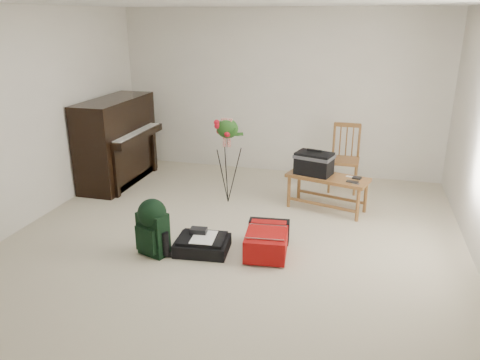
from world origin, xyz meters
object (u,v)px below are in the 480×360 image
(bench, at_px, (318,168))
(red_suitcase, at_px, (268,239))
(green_backpack, at_px, (153,225))
(dining_chair, at_px, (344,159))
(black_duffel, at_px, (202,244))
(piano, at_px, (118,143))
(flower_stand, at_px, (228,161))

(bench, xyz_separation_m, red_suitcase, (-0.37, -1.30, -0.41))
(red_suitcase, relative_size, green_backpack, 1.09)
(red_suitcase, height_order, green_backpack, green_backpack)
(dining_chair, height_order, black_duffel, dining_chair)
(piano, relative_size, flower_stand, 1.28)
(piano, xyz_separation_m, black_duffel, (1.94, -1.79, -0.52))
(piano, bearing_deg, red_suitcase, -31.68)
(bench, relative_size, flower_stand, 0.93)
(piano, height_order, green_backpack, piano)
(black_duffel, height_order, flower_stand, flower_stand)
(black_duffel, xyz_separation_m, flower_stand, (-0.13, 1.42, 0.49))
(flower_stand, bearing_deg, dining_chair, 31.91)
(dining_chair, bearing_deg, green_backpack, -124.50)
(bench, height_order, dining_chair, dining_chair)
(piano, xyz_separation_m, flower_stand, (1.80, -0.37, -0.03))
(green_backpack, bearing_deg, piano, 145.49)
(piano, relative_size, black_duffel, 2.53)
(green_backpack, height_order, flower_stand, flower_stand)
(piano, height_order, flower_stand, piano)
(black_duffel, relative_size, green_backpack, 0.97)
(red_suitcase, bearing_deg, flower_stand, 117.05)
(piano, height_order, red_suitcase, piano)
(piano, height_order, black_duffel, piano)
(green_backpack, relative_size, flower_stand, 0.52)
(dining_chair, distance_m, flower_stand, 1.72)
(bench, xyz_separation_m, dining_chair, (0.29, 0.84, -0.09))
(piano, distance_m, bench, 2.99)
(flower_stand, bearing_deg, piano, 168.85)
(piano, relative_size, red_suitcase, 2.24)
(green_backpack, xyz_separation_m, flower_stand, (0.34, 1.61, 0.23))
(dining_chair, height_order, flower_stand, flower_stand)
(piano, bearing_deg, green_backpack, -53.46)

